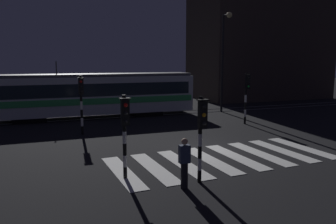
# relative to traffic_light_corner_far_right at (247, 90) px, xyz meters

# --- Properties ---
(ground_plane) EXTENTS (120.00, 120.00, 0.00)m
(ground_plane) POSITION_rel_traffic_light_corner_far_right_xyz_m (-5.40, -4.55, -2.25)
(ground_plane) COLOR black
(rail_near) EXTENTS (80.00, 0.12, 0.03)m
(rail_near) POSITION_rel_traffic_light_corner_far_right_xyz_m (-5.40, 5.49, -2.24)
(rail_near) COLOR #59595E
(rail_near) RESTS_ON ground
(rail_far) EXTENTS (80.00, 0.12, 0.03)m
(rail_far) POSITION_rel_traffic_light_corner_far_right_xyz_m (-5.40, 6.92, -2.24)
(rail_far) COLOR #59595E
(rail_far) RESTS_ON ground
(crosswalk_zebra) EXTENTS (9.93, 4.67, 0.02)m
(crosswalk_zebra) POSITION_rel_traffic_light_corner_far_right_xyz_m (-5.40, -6.50, -2.24)
(crosswalk_zebra) COLOR silver
(crosswalk_zebra) RESTS_ON ground
(traffic_light_corner_far_right) EXTENTS (0.36, 0.42, 3.42)m
(traffic_light_corner_far_right) POSITION_rel_traffic_light_corner_far_right_xyz_m (0.00, 0.00, 0.00)
(traffic_light_corner_far_right) COLOR black
(traffic_light_corner_far_right) RESTS_ON ground
(traffic_light_corner_far_left) EXTENTS (0.36, 0.42, 3.37)m
(traffic_light_corner_far_left) POSITION_rel_traffic_light_corner_far_right_xyz_m (-10.58, 0.48, -0.03)
(traffic_light_corner_far_left) COLOR black
(traffic_light_corner_far_left) RESTS_ON ground
(traffic_light_kerb_mid_left) EXTENTS (0.36, 0.42, 3.03)m
(traffic_light_kerb_mid_left) POSITION_rel_traffic_light_corner_far_right_xyz_m (-7.60, -8.80, -0.26)
(traffic_light_kerb_mid_left) COLOR black
(traffic_light_kerb_mid_left) RESTS_ON ground
(traffic_light_corner_near_left) EXTENTS (0.36, 0.42, 3.03)m
(traffic_light_corner_near_left) POSITION_rel_traffic_light_corner_far_right_xyz_m (-9.95, -7.53, -0.26)
(traffic_light_corner_near_left) COLOR black
(traffic_light_corner_near_left) RESTS_ON ground
(street_lamp_trackside_right) EXTENTS (0.44, 1.21, 7.90)m
(street_lamp_trackside_right) POSITION_rel_traffic_light_corner_far_right_xyz_m (1.19, 5.17, 2.69)
(street_lamp_trackside_right) COLOR black
(street_lamp_trackside_right) RESTS_ON ground
(tram) EXTENTS (15.59, 2.58, 4.15)m
(tram) POSITION_rel_traffic_light_corner_far_right_xyz_m (-9.32, 6.20, -0.51)
(tram) COLOR silver
(tram) RESTS_ON ground
(pedestrian_waiting_at_kerb) EXTENTS (0.36, 0.24, 1.71)m
(pedestrian_waiting_at_kerb) POSITION_rel_traffic_light_corner_far_right_xyz_m (-8.32, -9.05, -1.38)
(pedestrian_waiting_at_kerb) COLOR black
(pedestrian_waiting_at_kerb) RESTS_ON ground
(building_backdrop) EXTENTS (14.60, 8.00, 13.03)m
(building_backdrop) POSITION_rel_traffic_light_corner_far_right_xyz_m (10.57, 13.70, 4.26)
(building_backdrop) COLOR #382D28
(building_backdrop) RESTS_ON ground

